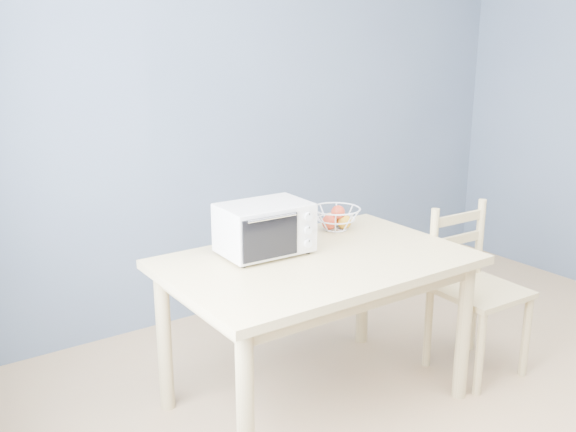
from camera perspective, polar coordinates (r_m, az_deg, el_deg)
dining_table at (r=3.01m, az=2.59°, el=-5.56°), size 1.40×0.90×0.75m
toaster_oven at (r=2.98m, az=-2.36°, el=-1.10°), size 0.42×0.31×0.24m
fruit_basket at (r=3.39m, az=4.25°, el=-0.14°), size 0.28×0.28×0.13m
dining_chair at (r=3.55m, az=16.14°, el=-6.49°), size 0.43×0.43×0.89m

